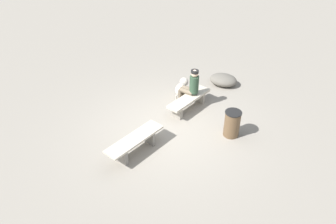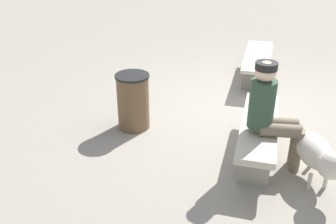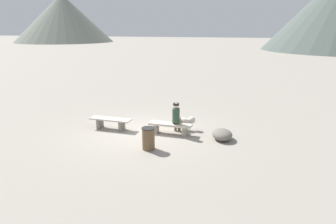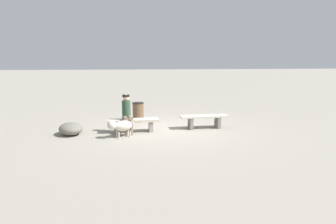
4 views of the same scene
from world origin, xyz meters
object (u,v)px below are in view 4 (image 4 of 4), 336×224
Objects in this scene: bench_right at (133,123)px; bench_left at (204,119)px; seated_person at (127,111)px; boulder at (71,129)px; trash_bin at (138,112)px; dog at (120,126)px.

bench_left is at bearing -176.30° from bench_right.
seated_person is 1.34× the size of boulder.
bench_left reaches higher than boulder.
seated_person is at bearing 26.06° from bench_right.
trash_bin is (2.16, -1.64, 0.06)m from bench_left.
bench_right is 0.47m from seated_person.
bench_right is 1.71m from trash_bin.
dog is 0.92× the size of boulder.
trash_bin is at bearing -34.18° from bench_left.
dog is 2.43m from trash_bin.
bench_left is 1.83× the size of boulder.
boulder is at bearing 0.74° from bench_right.
bench_left is 1.36× the size of seated_person.
boulder is at bearing 2.38° from bench_left.
trash_bin is at bearing -98.81° from bench_right.
bench_left is 1.02× the size of bench_right.
trash_bin reaches higher than bench_right.
bench_right is 0.78m from dog.
bench_right is 1.79× the size of boulder.
trash_bin is at bearing -127.76° from dog.
seated_person is 1.88m from trash_bin.
trash_bin reaches higher than boulder.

